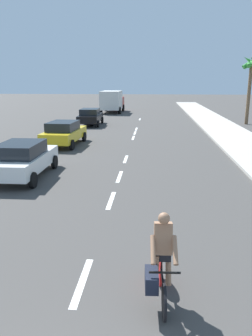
# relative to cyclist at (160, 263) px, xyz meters

# --- Properties ---
(ground_plane) EXTENTS (160.00, 160.00, 0.00)m
(ground_plane) POSITION_rel_cyclist_xyz_m (-1.63, 16.27, -0.83)
(ground_plane) COLOR #423F3D
(sidewalk_strip) EXTENTS (3.60, 80.00, 0.14)m
(sidewalk_strip) POSITION_rel_cyclist_xyz_m (5.88, 18.27, -0.76)
(sidewalk_strip) COLOR #B2ADA3
(sidewalk_strip) RESTS_ON ground
(lane_stripe_1) EXTENTS (0.16, 1.80, 0.01)m
(lane_stripe_1) POSITION_rel_cyclist_xyz_m (-1.63, 0.50, -0.83)
(lane_stripe_1) COLOR white
(lane_stripe_1) RESTS_ON ground
(lane_stripe_2) EXTENTS (0.16, 1.80, 0.01)m
(lane_stripe_2) POSITION_rel_cyclist_xyz_m (-1.63, 5.46, -0.83)
(lane_stripe_2) COLOR white
(lane_stripe_2) RESTS_ON ground
(lane_stripe_3) EXTENTS (0.16, 1.80, 0.01)m
(lane_stripe_3) POSITION_rel_cyclist_xyz_m (-1.63, 8.47, -0.83)
(lane_stripe_3) COLOR white
(lane_stripe_3) RESTS_ON ground
(lane_stripe_4) EXTENTS (0.16, 1.80, 0.01)m
(lane_stripe_4) POSITION_rel_cyclist_xyz_m (-1.63, 11.85, -0.83)
(lane_stripe_4) COLOR white
(lane_stripe_4) RESTS_ON ground
(lane_stripe_5) EXTENTS (0.16, 1.80, 0.01)m
(lane_stripe_5) POSITION_rel_cyclist_xyz_m (-1.63, 18.75, -0.83)
(lane_stripe_5) COLOR white
(lane_stripe_5) RESTS_ON ground
(lane_stripe_6) EXTENTS (0.16, 1.80, 0.01)m
(lane_stripe_6) POSITION_rel_cyclist_xyz_m (-1.63, 21.13, -0.83)
(lane_stripe_6) COLOR white
(lane_stripe_6) RESTS_ON ground
(lane_stripe_7) EXTENTS (0.16, 1.80, 0.01)m
(lane_stripe_7) POSITION_rel_cyclist_xyz_m (-1.63, 23.31, -0.83)
(lane_stripe_7) COLOR white
(lane_stripe_7) RESTS_ON ground
(lane_stripe_8) EXTENTS (0.16, 1.80, 0.01)m
(lane_stripe_8) POSITION_rel_cyclist_xyz_m (-1.63, 30.76, -0.83)
(lane_stripe_8) COLOR white
(lane_stripe_8) RESTS_ON ground
(cyclist) EXTENTS (0.64, 1.71, 1.82)m
(cyclist) POSITION_rel_cyclist_xyz_m (0.00, 0.00, 0.00)
(cyclist) COLOR black
(cyclist) RESTS_ON ground
(parked_car_white) EXTENTS (2.07, 4.45, 1.57)m
(parked_car_white) POSITION_rel_cyclist_xyz_m (-5.84, 8.08, 0.01)
(parked_car_white) COLOR white
(parked_car_white) RESTS_ON ground
(parked_car_yellow) EXTENTS (2.23, 4.56, 1.57)m
(parked_car_yellow) POSITION_rel_cyclist_xyz_m (-5.99, 15.54, 0.01)
(parked_car_yellow) COLOR gold
(parked_car_yellow) RESTS_ON ground
(parked_car_black) EXTENTS (2.09, 4.42, 1.57)m
(parked_car_black) POSITION_rel_cyclist_xyz_m (-6.10, 25.49, 0.01)
(parked_car_black) COLOR black
(parked_car_black) RESTS_ON ground
(delivery_truck) EXTENTS (2.82, 6.31, 2.80)m
(delivery_truck) POSITION_rel_cyclist_xyz_m (-5.58, 38.33, 0.67)
(delivery_truck) COLOR maroon
(delivery_truck) RESTS_ON ground
(palm_tree_distant) EXTENTS (1.88, 1.80, 6.52)m
(palm_tree_distant) POSITION_rel_cyclist_xyz_m (8.85, 27.46, 4.36)
(palm_tree_distant) COLOR brown
(palm_tree_distant) RESTS_ON ground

